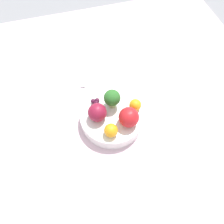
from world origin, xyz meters
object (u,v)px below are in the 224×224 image
orange_back (111,130)px  spoon (85,78)px  apple_red (129,117)px  broccoli (112,98)px  apple_green (97,113)px  orange_front (135,105)px  grape_cluster (96,102)px  bowl (112,117)px

orange_back → spoon: bearing=-174.2°
apple_red → broccoli: bearing=-156.9°
apple_green → orange_front: 0.12m
orange_back → grape_cluster: orange_back is taller
broccoli → spoon: (-0.17, -0.06, -0.08)m
orange_front → grape_cluster: bearing=-115.2°
broccoli → apple_green: broccoli is taller
broccoli → grape_cluster: (-0.02, -0.05, -0.03)m
apple_green → bowl: bearing=91.0°
apple_green → grape_cluster: 0.06m
bowl → orange_front: orange_front is taller
apple_green → orange_back: size_ratio=1.40×
bowl → apple_red: apple_red is taller
grape_cluster → spoon: bearing=-176.7°
apple_green → grape_cluster: apple_green is taller
apple_green → grape_cluster: bearing=173.9°
apple_red → grape_cluster: size_ratio=2.16×
orange_back → bowl: bearing=161.7°
broccoli → orange_back: size_ratio=1.66×
bowl → orange_back: bearing=-18.3°
orange_front → grape_cluster: orange_front is taller
bowl → apple_red: bearing=43.1°
apple_green → orange_back: (0.06, 0.02, -0.01)m
bowl → orange_back: 0.08m
broccoli → apple_red: bearing=23.1°
apple_green → orange_front: (0.00, 0.12, -0.01)m
broccoli → grape_cluster: bearing=-115.4°
apple_red → orange_front: size_ratio=1.63×
broccoli → grape_cluster: size_ratio=2.39×
bowl → spoon: size_ratio=2.35×
broccoli → apple_red: (0.07, 0.03, -0.01)m
bowl → orange_front: bearing=89.2°
broccoli → apple_red: 0.08m
broccoli → orange_back: broccoli is taller
apple_green → spoon: apple_green is taller
apple_green → orange_back: bearing=20.8°
broccoli → bowl: bearing=-16.3°
orange_front → orange_back: size_ratio=0.92×
grape_cluster → spoon: grape_cluster is taller
bowl → spoon: (-0.20, -0.05, -0.02)m
bowl → spoon: bowl is taller
bowl → apple_green: 0.07m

